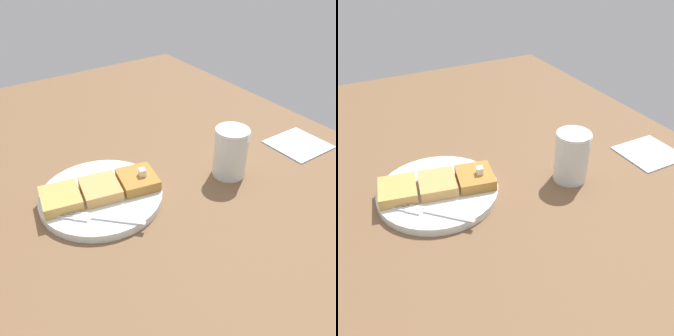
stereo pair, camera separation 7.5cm
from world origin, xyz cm
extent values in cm
cube|color=brown|center=(0.00, 0.00, 1.43)|extent=(127.79, 127.79, 2.86)
cylinder|color=silver|center=(-0.96, 6.85, 3.65)|extent=(24.01, 24.01, 1.59)
torus|color=#38373E|center=(-0.96, 6.85, 4.05)|extent=(24.01, 24.01, 0.80)
cube|color=#AD7531|center=(-8.44, 8.29, 5.54)|extent=(8.51, 9.24, 2.18)
cube|color=tan|center=(-0.96, 6.85, 5.54)|extent=(8.51, 9.24, 2.18)
cube|color=tan|center=(6.52, 5.41, 5.54)|extent=(8.51, 9.24, 2.18)
cube|color=#F4E8CA|center=(-9.26, 8.85, 7.36)|extent=(1.61, 1.72, 1.46)
cube|color=silver|center=(0.38, 15.85, 4.63)|extent=(7.77, 7.64, 0.36)
cube|color=silver|center=(4.95, 11.37, 4.63)|extent=(3.54, 3.53, 0.36)
cube|color=silver|center=(7.67, 9.86, 4.63)|extent=(2.51, 2.47, 0.36)
cube|color=silver|center=(7.29, 9.47, 4.63)|extent=(2.51, 2.47, 0.36)
cube|color=silver|center=(6.90, 9.08, 4.63)|extent=(2.51, 2.47, 0.36)
cube|color=silver|center=(6.52, 8.68, 4.63)|extent=(2.51, 2.47, 0.36)
cylinder|color=#431C0E|center=(-27.68, 14.10, 7.25)|extent=(6.52, 6.52, 8.79)
cylinder|color=silver|center=(-27.68, 14.10, 8.28)|extent=(7.08, 7.08, 10.84)
torus|color=silver|center=(-27.68, 14.10, 13.25)|extent=(7.30, 7.30, 0.50)
cube|color=silver|center=(-50.11, 14.55, 3.01)|extent=(13.00, 12.34, 0.30)
camera|label=1|loc=(20.59, 61.91, 49.47)|focal=40.00mm
camera|label=2|loc=(14.14, 65.74, 49.47)|focal=40.00mm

